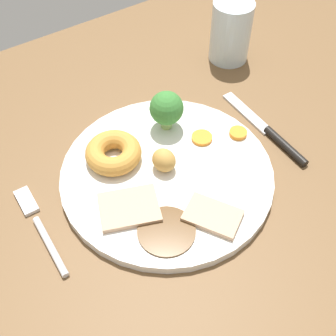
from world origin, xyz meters
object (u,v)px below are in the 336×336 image
Objects in this scene: dinner_plate at (168,176)px; carrot_coin_front at (202,138)px; meat_slice_main at (129,208)px; water_glass at (231,32)px; meat_slice_under at (213,216)px; yorkshire_pudding at (113,153)px; carrot_coin_back at (239,134)px; knife at (271,133)px; roast_potato_left at (164,160)px; fork at (40,227)px; broccoli_floret at (166,109)px.

carrot_coin_front is (7.74, 2.55, 0.96)cm from dinner_plate.
water_glass reaches higher than meat_slice_main.
meat_slice_under reaches higher than carrot_coin_front.
yorkshire_pudding is at bearing 73.16° from meat_slice_main.
yorkshire_pudding is 13.33cm from carrot_coin_front.
yorkshire_pudding is at bearing 163.50° from carrot_coin_front.
carrot_coin_back is (5.04, -2.50, 0.07)cm from carrot_coin_front.
carrot_coin_back is 21.47cm from water_glass.
knife is (22.82, -7.95, -2.31)cm from yorkshire_pudding.
roast_potato_left is 0.23× the size of fork.
dinner_plate is at bearing -144.83° from water_glass.
meat_slice_under is at bearing -104.11° from broccoli_floret.
knife is (17.83, -1.63, -0.25)cm from dinner_plate.
dinner_plate is at bearing -122.41° from broccoli_floret.
roast_potato_left is (0.01, 1.02, 2.35)cm from dinner_plate.
knife is (25.45, 0.73, -1.35)cm from meat_slice_main.
yorkshire_pudding is 7.29cm from roast_potato_left.
yorkshire_pudding is 3.02× the size of carrot_coin_back.
meat_slice_under is at bearing -142.36° from carrot_coin_back.
carrot_coin_front is 0.20× the size of fork.
carrot_coin_front is at bearing 59.02° from meat_slice_under.
roast_potato_left is 0.19× the size of knife.
carrot_coin_back is at bearing 37.64° from meat_slice_under.
carrot_coin_front is at bearing -138.82° from water_glass.
carrot_coin_front is at bearing 17.72° from meat_slice_main.
broccoli_floret is at bearing 53.84° from roast_potato_left.
water_glass is (19.91, 9.78, 0.36)cm from broccoli_floret.
water_glass is at bearing -18.87° from knife.
meat_slice_main is 9.12cm from yorkshire_pudding.
meat_slice_under is 0.38× the size of knife.
knife is (36.10, -4.04, 0.06)cm from fork.
fork is at bearing 148.08° from meat_slice_under.
carrot_coin_front is 5.63cm from carrot_coin_back.
dinner_plate is at bearing 85.96° from knife.
meat_slice_main reaches higher than carrot_coin_front.
carrot_coin_front reaches higher than knife.
meat_slice_main is at bearing -141.20° from broccoli_floret.
meat_slice_under is 18.92cm from knife.
knife is at bearing -110.06° from water_glass.
yorkshire_pudding reaches higher than meat_slice_main.
fork is 0.82× the size of knife.
water_glass is (43.08, 15.06, 4.95)cm from fork.
roast_potato_left reaches higher than carrot_coin_front.
broccoli_floret is at bearing 55.41° from knife.
carrot_coin_back is 5.46cm from knife.
carrot_coin_front is (7.14, 11.90, -0.14)cm from meat_slice_under.
dinner_plate is at bearing -96.28° from fork.
yorkshire_pudding is 0.43× the size of knife.
meat_slice_under is at bearing -86.74° from roast_potato_left.
meat_slice_under reaches higher than fork.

